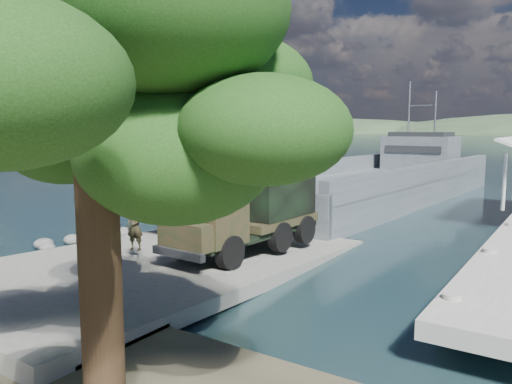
# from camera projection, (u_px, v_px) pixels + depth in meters

# --- Properties ---
(ground) EXTENTS (1400.00, 1400.00, 0.00)m
(ground) POSITION_uv_depth(u_px,v_px,m) (181.00, 264.00, 21.28)
(ground) COLOR #173038
(ground) RESTS_ON ground
(boat_ramp) EXTENTS (10.00, 18.00, 0.50)m
(boat_ramp) POSITION_uv_depth(u_px,v_px,m) (165.00, 263.00, 20.42)
(boat_ramp) COLOR slate
(boat_ramp) RESTS_ON ground
(shoreline_rocks) EXTENTS (3.20, 5.60, 0.90)m
(shoreline_rocks) POSITION_uv_depth(u_px,v_px,m) (96.00, 243.00, 25.09)
(shoreline_rocks) COLOR #535250
(shoreline_rocks) RESTS_ON ground
(landing_craft) EXTENTS (11.65, 38.07, 11.17)m
(landing_craft) POSITION_uv_depth(u_px,v_px,m) (372.00, 189.00, 40.12)
(landing_craft) COLOR #4F585D
(landing_craft) RESTS_ON ground
(military_truck) EXTENTS (3.09, 8.33, 3.80)m
(military_truck) POSITION_uv_depth(u_px,v_px,m) (253.00, 207.00, 21.47)
(military_truck) COLOR black
(military_truck) RESTS_ON boat_ramp
(soldier) EXTENTS (0.82, 0.66, 1.94)m
(soldier) POSITION_uv_depth(u_px,v_px,m) (135.00, 236.00, 19.96)
(soldier) COLOR #23311B
(soldier) RESTS_ON boat_ramp
(overhang_tree) EXTENTS (8.74, 8.05, 7.93)m
(overhang_tree) POSITION_uv_depth(u_px,v_px,m) (95.00, 92.00, 8.48)
(overhang_tree) COLOR #362715
(overhang_tree) RESTS_ON ground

